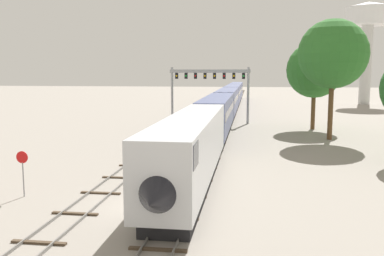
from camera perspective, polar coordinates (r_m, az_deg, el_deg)
name	(u,v)px	position (r m, az deg, el deg)	size (l,w,h in m)	color
ground_plane	(147,206)	(25.09, -6.14, -10.37)	(400.00, 400.00, 0.00)	gray
track_main	(231,111)	(83.58, 5.21, 2.27)	(2.60, 200.00, 0.16)	slate
track_near	(188,123)	(64.29, -0.54, 0.73)	(2.60, 160.00, 0.16)	slate
passenger_train	(228,102)	(72.50, 4.82, 3.49)	(3.04, 110.66, 4.80)	silver
signal_gantry	(210,82)	(63.83, 2.40, 6.25)	(12.10, 0.49, 8.43)	#999BA0
water_tower	(368,23)	(110.62, 22.62, 12.89)	(10.28, 10.28, 23.99)	beige
stop_sign	(23,167)	(28.22, -21.85, -4.92)	(0.76, 0.08, 2.88)	gray
trackside_tree_mid	(315,70)	(59.27, 16.19, 7.49)	(7.44, 7.44, 11.69)	brown
trackside_tree_right	(333,54)	(50.61, 18.45, 9.42)	(7.79, 7.79, 13.62)	brown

